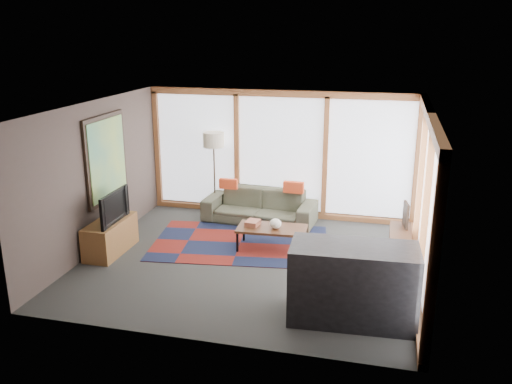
% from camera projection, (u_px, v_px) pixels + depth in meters
% --- Properties ---
extents(ground, '(5.50, 5.50, 0.00)m').
position_uv_depth(ground, '(250.00, 261.00, 9.12)').
color(ground, '#292926').
rests_on(ground, ground).
extents(room_envelope, '(5.52, 5.02, 2.62)m').
position_uv_depth(room_envelope, '(287.00, 166.00, 9.08)').
color(room_envelope, '#4A3B36').
rests_on(room_envelope, ground).
extents(rug, '(3.36, 2.40, 0.01)m').
position_uv_depth(rug, '(240.00, 243.00, 9.88)').
color(rug, maroon).
rests_on(rug, ground).
extents(sofa, '(2.29, 1.03, 0.65)m').
position_uv_depth(sofa, '(260.00, 206.00, 10.89)').
color(sofa, '#383B2B').
rests_on(sofa, ground).
extents(pillow_left, '(0.37, 0.13, 0.20)m').
position_uv_depth(pillow_left, '(228.00, 184.00, 10.91)').
color(pillow_left, red).
rests_on(pillow_left, sofa).
extents(pillow_right, '(0.41, 0.14, 0.22)m').
position_uv_depth(pillow_right, '(294.00, 187.00, 10.64)').
color(pillow_right, red).
rests_on(pillow_right, sofa).
extents(floor_lamp, '(0.44, 0.44, 1.74)m').
position_uv_depth(floor_lamp, '(214.00, 174.00, 11.23)').
color(floor_lamp, '#302417').
rests_on(floor_lamp, ground).
extents(coffee_table, '(1.24, 0.66, 0.40)m').
position_uv_depth(coffee_table, '(272.00, 238.00, 9.57)').
color(coffee_table, '#36170E').
rests_on(coffee_table, ground).
extents(book_stack, '(0.25, 0.29, 0.09)m').
position_uv_depth(book_stack, '(253.00, 223.00, 9.60)').
color(book_stack, '#974F3A').
rests_on(book_stack, coffee_table).
extents(vase, '(0.24, 0.24, 0.18)m').
position_uv_depth(vase, '(275.00, 224.00, 9.44)').
color(vase, silver).
rests_on(vase, coffee_table).
extents(bookshelf, '(0.36, 1.98, 0.49)m').
position_uv_depth(bookshelf, '(400.00, 256.00, 8.71)').
color(bookshelf, '#36170E').
rests_on(bookshelf, ground).
extents(bowl_a, '(0.23, 0.23, 0.10)m').
position_uv_depth(bowl_a, '(403.00, 253.00, 8.10)').
color(bowl_a, black).
rests_on(bowl_a, bookshelf).
extents(bowl_b, '(0.20, 0.20, 0.08)m').
position_uv_depth(bowl_b, '(402.00, 245.00, 8.41)').
color(bowl_b, black).
rests_on(bowl_b, bookshelf).
extents(shelf_picture, '(0.10, 0.34, 0.44)m').
position_uv_depth(shelf_picture, '(406.00, 215.00, 9.21)').
color(shelf_picture, black).
rests_on(shelf_picture, bookshelf).
extents(tv_console, '(0.48, 1.16, 0.58)m').
position_uv_depth(tv_console, '(110.00, 237.00, 9.41)').
color(tv_console, brown).
rests_on(tv_console, ground).
extents(television, '(0.14, 0.95, 0.55)m').
position_uv_depth(television, '(110.00, 207.00, 9.19)').
color(television, black).
rests_on(television, tv_console).
extents(bar_counter, '(1.70, 0.87, 1.05)m').
position_uv_depth(bar_counter, '(353.00, 284.00, 7.15)').
color(bar_counter, black).
rests_on(bar_counter, ground).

